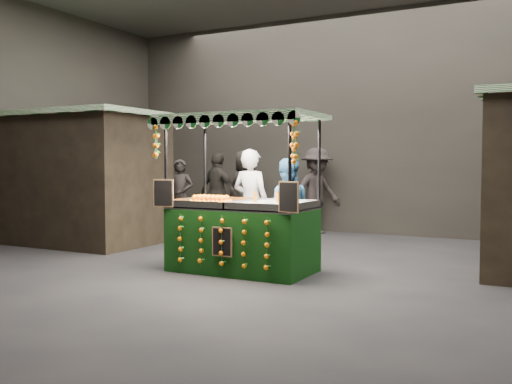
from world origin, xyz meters
The scene contains 10 objects.
ground centered at (0.00, 0.00, 0.00)m, with size 12.00×12.00×0.00m, color black.
market_hall centered at (0.00, 0.00, 3.38)m, with size 12.10×10.10×5.05m.
neighbour_stall_left centered at (-4.40, 1.00, 1.31)m, with size 3.00×2.20×2.60m.
juice_stall centered at (-0.20, -0.18, 0.71)m, with size 2.38×1.40×2.30m.
vendor_grey centered at (-0.66, 0.96, 0.92)m, with size 0.70×0.49×1.83m.
vendor_blue centered at (0.03, 0.88, 0.84)m, with size 1.00×0.90×1.68m.
shopper_0 centered at (-3.59, 3.06, 0.84)m, with size 0.70×0.55×1.69m.
shopper_2 centered at (-2.98, 3.71, 0.92)m, with size 1.16×0.71×1.84m.
shopper_3 centered at (-0.85, 4.48, 0.97)m, with size 1.25×1.44×1.94m.
shopper_4 centered at (-2.47, 4.10, 0.95)m, with size 0.99×0.69×1.90m.
Camera 1 is at (3.76, -7.33, 1.60)m, focal length 39.29 mm.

